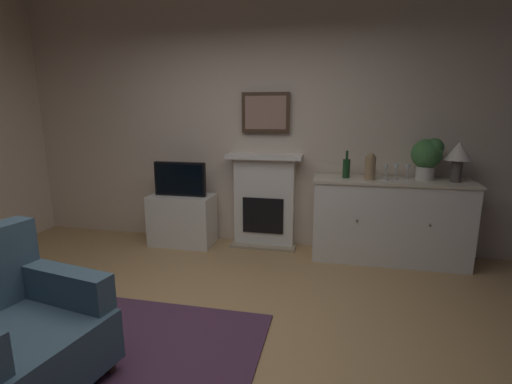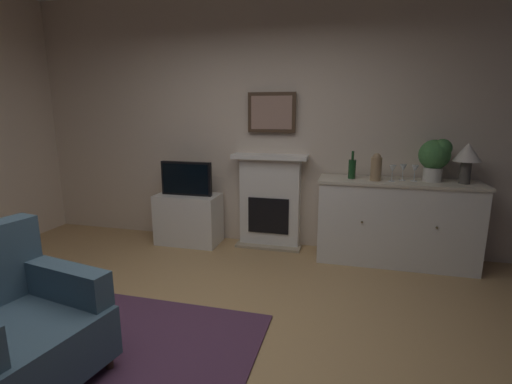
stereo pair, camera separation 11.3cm
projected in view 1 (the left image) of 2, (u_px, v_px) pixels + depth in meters
ground_plane at (191, 360)px, 2.49m from camera, size 5.98×4.57×0.10m
wall_rear at (259, 121)px, 4.31m from camera, size 5.98×0.06×2.94m
area_rug at (57, 371)px, 2.30m from camera, size 2.42×1.80×0.02m
fireplace_unit at (264, 201)px, 4.37m from camera, size 0.87×0.30×1.10m
framed_picture at (266, 113)px, 4.20m from camera, size 0.55×0.04×0.45m
sideboard_cabinet at (389, 221)px, 3.94m from camera, size 1.61×0.49×0.89m
table_lamp at (459, 154)px, 3.66m from camera, size 0.26×0.26×0.40m
wine_bottle at (346, 168)px, 3.92m from camera, size 0.08×0.08×0.29m
wine_glass_left at (386, 169)px, 3.78m from camera, size 0.07×0.07×0.16m
wine_glass_center at (396, 168)px, 3.84m from camera, size 0.07×0.07×0.16m
wine_glass_right at (408, 168)px, 3.80m from camera, size 0.07×0.07×0.16m
vase_decorative at (370, 166)px, 3.82m from camera, size 0.11×0.11×0.28m
tv_cabinet at (183, 220)px, 4.47m from camera, size 0.75×0.42×0.60m
tv_set at (180, 179)px, 4.34m from camera, size 0.62×0.07×0.40m
potted_plant_small at (428, 155)px, 3.77m from camera, size 0.30×0.30×0.43m
armchair at (8, 332)px, 2.07m from camera, size 0.93×0.89×0.92m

